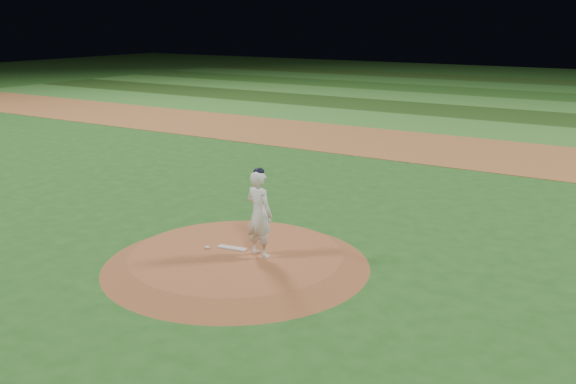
{
  "coord_description": "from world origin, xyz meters",
  "views": [
    {
      "loc": [
        7.5,
        -9.95,
        4.94
      ],
      "look_at": [
        0.0,
        2.0,
        1.1
      ],
      "focal_mm": 40.0,
      "sensor_mm": 36.0,
      "label": 1
    }
  ],
  "objects": [
    {
      "name": "outfield_stripe_3",
      "position": [
        0.0,
        34.5,
        0.01
      ],
      "size": [
        70.0,
        5.0,
        0.02
      ],
      "primitive_type": "cube",
      "color": "#214F19",
      "rests_on": "ground"
    },
    {
      "name": "infield_dirt_band",
      "position": [
        0.0,
        14.0,
        0.01
      ],
      "size": [
        70.0,
        6.0,
        0.02
      ],
      "primitive_type": "cube",
      "color": "#975B2E",
      "rests_on": "ground"
    },
    {
      "name": "ground",
      "position": [
        0.0,
        0.0,
        0.0
      ],
      "size": [
        120.0,
        120.0,
        0.0
      ],
      "primitive_type": "plane",
      "color": "#21551B",
      "rests_on": "ground"
    },
    {
      "name": "pitchers_mound",
      "position": [
        0.0,
        0.0,
        0.12
      ],
      "size": [
        5.5,
        5.5,
        0.25
      ],
      "primitive_type": "cone",
      "color": "brown",
      "rests_on": "ground"
    },
    {
      "name": "outfield_stripe_2",
      "position": [
        0.0,
        29.5,
        0.01
      ],
      "size": [
        70.0,
        5.0,
        0.02
      ],
      "primitive_type": "cube",
      "color": "#37762B",
      "rests_on": "ground"
    },
    {
      "name": "pitcher_on_mound",
      "position": [
        0.48,
        0.16,
        1.15
      ],
      "size": [
        0.72,
        0.54,
        1.84
      ],
      "color": "white",
      "rests_on": "pitchers_mound"
    },
    {
      "name": "pitching_rubber",
      "position": [
        -0.24,
        0.17,
        0.27
      ],
      "size": [
        0.65,
        0.25,
        0.03
      ],
      "primitive_type": "cube",
      "rotation": [
        0.0,
        0.0,
        0.16
      ],
      "color": "beige",
      "rests_on": "pitchers_mound"
    },
    {
      "name": "outfield_stripe_1",
      "position": [
        0.0,
        24.5,
        0.01
      ],
      "size": [
        70.0,
        5.0,
        0.02
      ],
      "primitive_type": "cube",
      "color": "#1F4014",
      "rests_on": "ground"
    },
    {
      "name": "outfield_stripe_4",
      "position": [
        0.0,
        39.5,
        0.01
      ],
      "size": [
        70.0,
        5.0,
        0.02
      ],
      "primitive_type": "cube",
      "color": "#2E6926",
      "rests_on": "ground"
    },
    {
      "name": "outfield_stripe_0",
      "position": [
        0.0,
        19.5,
        0.01
      ],
      "size": [
        70.0,
        5.0,
        0.02
      ],
      "primitive_type": "cube",
      "color": "#35742A",
      "rests_on": "ground"
    },
    {
      "name": "rosin_bag",
      "position": [
        -0.69,
        -0.1,
        0.28
      ],
      "size": [
        0.1,
        0.1,
        0.06
      ],
      "primitive_type": "ellipsoid",
      "color": "silver",
      "rests_on": "pitchers_mound"
    }
  ]
}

